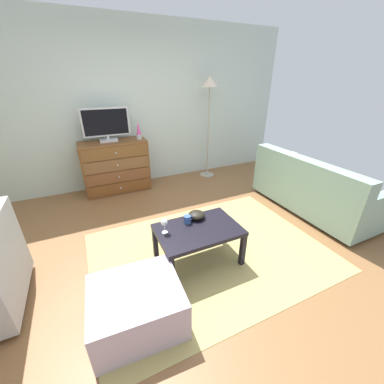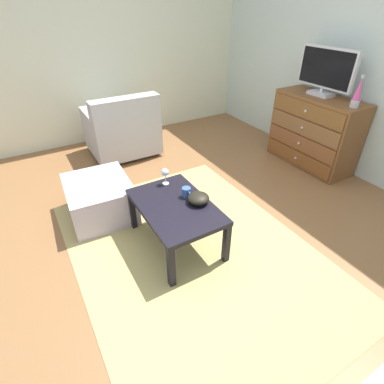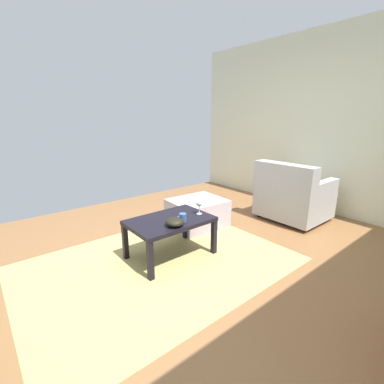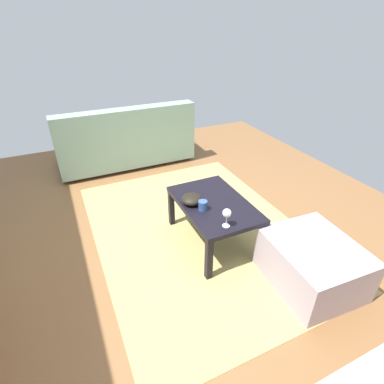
% 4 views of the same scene
% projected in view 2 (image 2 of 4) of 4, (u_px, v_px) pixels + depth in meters
% --- Properties ---
extents(ground_plane, '(5.93, 5.04, 0.05)m').
position_uv_depth(ground_plane, '(201.00, 233.00, 2.84)').
color(ground_plane, brown).
extents(wall_plain_left, '(0.12, 5.04, 2.70)m').
position_uv_depth(wall_plain_left, '(97.00, 42.00, 4.04)').
color(wall_plain_left, beige).
rests_on(wall_plain_left, ground_plane).
extents(area_rug, '(2.60, 1.90, 0.01)m').
position_uv_depth(area_rug, '(193.00, 252.00, 2.60)').
color(area_rug, tan).
rests_on(area_rug, ground_plane).
extents(dresser, '(1.08, 0.49, 0.88)m').
position_uv_depth(dresser, '(314.00, 132.00, 3.75)').
color(dresser, brown).
rests_on(dresser, ground_plane).
extents(tv, '(0.73, 0.18, 0.53)m').
position_uv_depth(tv, '(326.00, 71.00, 3.40)').
color(tv, silver).
rests_on(tv, dresser).
extents(lava_lamp, '(0.09, 0.09, 0.33)m').
position_uv_depth(lava_lamp, '(358.00, 93.00, 3.09)').
color(lava_lamp, '#B7B7BC').
rests_on(lava_lamp, dresser).
extents(coffee_table, '(0.86, 0.57, 0.42)m').
position_uv_depth(coffee_table, '(175.00, 210.00, 2.50)').
color(coffee_table, black).
rests_on(coffee_table, ground_plane).
extents(wine_glass, '(0.07, 0.07, 0.16)m').
position_uv_depth(wine_glass, '(165.00, 173.00, 2.68)').
color(wine_glass, silver).
rests_on(wine_glass, coffee_table).
extents(mug, '(0.11, 0.08, 0.08)m').
position_uv_depth(mug, '(187.00, 192.00, 2.55)').
color(mug, '#355496').
rests_on(mug, coffee_table).
extents(bowl_decorative, '(0.18, 0.18, 0.08)m').
position_uv_depth(bowl_decorative, '(198.00, 198.00, 2.47)').
color(bowl_decorative, black).
rests_on(bowl_decorative, coffee_table).
extents(armchair, '(0.80, 0.87, 0.85)m').
position_uv_depth(armchair, '(123.00, 131.00, 4.02)').
color(armchair, '#332319').
rests_on(armchair, ground_plane).
extents(ottoman, '(0.73, 0.64, 0.37)m').
position_uv_depth(ottoman, '(100.00, 199.00, 2.96)').
color(ottoman, '#B5A3B4').
rests_on(ottoman, ground_plane).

